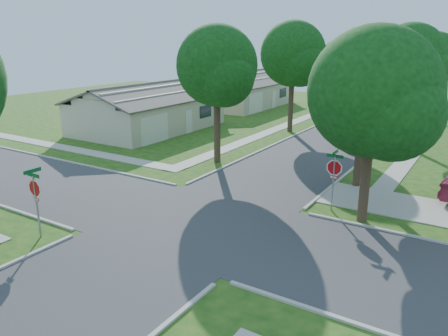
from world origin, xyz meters
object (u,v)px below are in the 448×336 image
at_px(tree_ne_corner, 375,98).
at_px(tree_w_mid, 294,57).
at_px(tree_e_mid, 410,63).
at_px(house_nw_near, 149,113).
at_px(tree_w_far, 340,62).
at_px(car_curb_east, 364,139).
at_px(stop_sign_sw, 35,191).
at_px(tree_e_near, 366,85).
at_px(stop_sign_ne, 334,170).
at_px(house_nw_far, 242,94).
at_px(tree_e_far, 434,60).
at_px(tree_w_near, 218,70).
at_px(car_curb_west, 386,100).

bearing_deg(tree_ne_corner, tree_w_mid, 123.22).
xyz_separation_m(tree_e_mid, house_nw_near, (-20.75, -6.01, -4.74)).
height_order(tree_w_far, car_curb_east, tree_w_far).
bearing_deg(house_nw_near, stop_sign_sw, -60.17).
height_order(tree_e_near, car_curb_east, tree_e_near).
bearing_deg(stop_sign_ne, tree_w_far, 107.70).
bearing_deg(stop_sign_sw, house_nw_near, 119.83).
relative_size(tree_w_mid, house_nw_far, 0.70).
xyz_separation_m(tree_e_far, tree_w_near, (-9.40, -25.00, 0.14)).
xyz_separation_m(tree_w_far, house_nw_far, (-11.34, -2.01, -3.99)).
xyz_separation_m(tree_w_near, car_curb_west, (3.44, 33.57, -5.52)).
relative_size(stop_sign_sw, car_curb_east, 0.70).
bearing_deg(house_nw_near, tree_w_mid, 27.90).
bearing_deg(tree_w_near, tree_e_mid, 51.92).
bearing_deg(car_curb_west, stop_sign_sw, 84.75).
bearing_deg(car_curb_east, house_nw_far, 148.41).
bearing_deg(tree_w_near, car_curb_west, 84.14).
relative_size(tree_e_near, house_nw_near, 0.61).
bearing_deg(stop_sign_sw, house_nw_far, 107.10).
xyz_separation_m(house_nw_near, car_curb_east, (18.60, 3.19, -0.79)).
bearing_deg(tree_e_near, tree_w_far, 110.61).
distance_m(tree_w_mid, tree_w_far, 13.04).
bearing_deg(tree_e_near, tree_ne_corner, -71.47).
height_order(car_curb_east, car_curb_west, car_curb_east).
distance_m(stop_sign_ne, tree_w_near, 11.07).
height_order(tree_w_mid, house_nw_far, tree_w_mid).
height_order(tree_w_near, tree_ne_corner, tree_w_near).
height_order(tree_w_near, house_nw_far, tree_w_near).
distance_m(tree_w_mid, house_nw_near, 13.77).
relative_size(house_nw_far, car_curb_east, 3.18).
height_order(stop_sign_ne, tree_e_near, tree_e_near).
bearing_deg(tree_e_far, tree_w_mid, -125.85).
bearing_deg(stop_sign_ne, stop_sign_sw, -135.00).
bearing_deg(tree_w_near, tree_w_far, 90.01).
xyz_separation_m(tree_w_near, house_nw_far, (-11.35, 22.99, -4.60)).
distance_m(tree_e_near, tree_w_mid, 15.26).
relative_size(tree_w_near, car_curb_west, 2.19).
bearing_deg(tree_ne_corner, tree_w_far, 110.28).
distance_m(tree_e_near, tree_e_mid, 12.02).
height_order(tree_e_mid, tree_e_far, tree_e_mid).
distance_m(house_nw_near, car_curb_west, 31.31).
height_order(tree_e_near, tree_w_far, tree_e_near).
bearing_deg(tree_ne_corner, tree_e_near, 108.53).
distance_m(tree_ne_corner, house_nw_near, 25.15).
xyz_separation_m(stop_sign_sw, tree_w_far, (0.05, 38.71, 3.48)).
distance_m(stop_sign_sw, tree_e_far, 40.04).
height_order(tree_e_far, tree_w_near, tree_w_near).
relative_size(tree_ne_corner, car_curb_east, 2.03).
distance_m(stop_sign_sw, car_curb_east, 24.06).
distance_m(tree_e_far, house_nw_far, 21.31).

